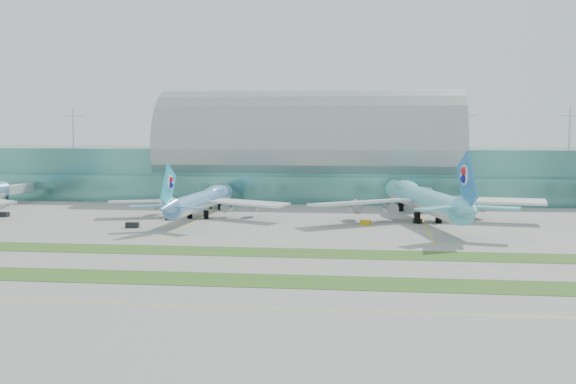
# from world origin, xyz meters

# --- Properties ---
(ground) EXTENTS (700.00, 700.00, 0.00)m
(ground) POSITION_xyz_m (0.00, 0.00, 0.00)
(ground) COLOR gray
(ground) RESTS_ON ground
(terminal) EXTENTS (340.00, 69.10, 36.00)m
(terminal) POSITION_xyz_m (0.01, 128.79, 14.23)
(terminal) COLOR #3D7A75
(terminal) RESTS_ON ground
(grass_strip_near) EXTENTS (420.00, 12.00, 0.08)m
(grass_strip_near) POSITION_xyz_m (0.00, -28.00, 0.04)
(grass_strip_near) COLOR #2D591E
(grass_strip_near) RESTS_ON ground
(grass_strip_far) EXTENTS (420.00, 12.00, 0.08)m
(grass_strip_far) POSITION_xyz_m (0.00, 2.00, 0.04)
(grass_strip_far) COLOR #2D591E
(grass_strip_far) RESTS_ON ground
(taxiline_a) EXTENTS (420.00, 0.35, 0.01)m
(taxiline_a) POSITION_xyz_m (0.00, -48.00, 0.01)
(taxiline_a) COLOR yellow
(taxiline_a) RESTS_ON ground
(taxiline_b) EXTENTS (420.00, 0.35, 0.01)m
(taxiline_b) POSITION_xyz_m (0.00, -14.00, 0.01)
(taxiline_b) COLOR yellow
(taxiline_b) RESTS_ON ground
(taxiline_c) EXTENTS (420.00, 0.35, 0.01)m
(taxiline_c) POSITION_xyz_m (0.00, 18.00, 0.01)
(taxiline_c) COLOR yellow
(taxiline_c) RESTS_ON ground
(taxiline_d) EXTENTS (420.00, 0.35, 0.01)m
(taxiline_d) POSITION_xyz_m (0.00, 40.00, 0.01)
(taxiline_d) COLOR yellow
(taxiline_d) RESTS_ON ground
(airliner_b) EXTENTS (58.87, 66.99, 18.43)m
(airliner_b) POSITION_xyz_m (-28.49, 62.30, 5.68)
(airliner_b) COLOR #5F96D1
(airliner_b) RESTS_ON ground
(airliner_c) EXTENTS (70.93, 81.80, 22.77)m
(airliner_c) POSITION_xyz_m (40.66, 61.33, 7.03)
(airliner_c) COLOR #63C6DA
(airliner_c) RESTS_ON ground
(gse_b) EXTENTS (3.57, 2.27, 1.53)m
(gse_b) POSITION_xyz_m (-91.35, 55.47, 0.76)
(gse_b) COLOR black
(gse_b) RESTS_ON ground
(gse_c) EXTENTS (3.83, 2.08, 1.58)m
(gse_c) POSITION_xyz_m (-42.40, 36.76, 0.79)
(gse_c) COLOR black
(gse_c) RESTS_ON ground
(gse_d) EXTENTS (3.33, 2.15, 1.35)m
(gse_d) POSITION_xyz_m (-36.29, 54.47, 0.67)
(gse_d) COLOR black
(gse_d) RESTS_ON ground
(gse_e) EXTENTS (3.34, 2.39, 1.35)m
(gse_e) POSITION_xyz_m (23.40, 50.65, 0.67)
(gse_e) COLOR #C59E0B
(gse_e) RESTS_ON ground
(gse_f) EXTENTS (3.04, 1.80, 1.28)m
(gse_f) POSITION_xyz_m (38.72, 56.04, 0.64)
(gse_f) COLOR black
(gse_f) RESTS_ON ground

